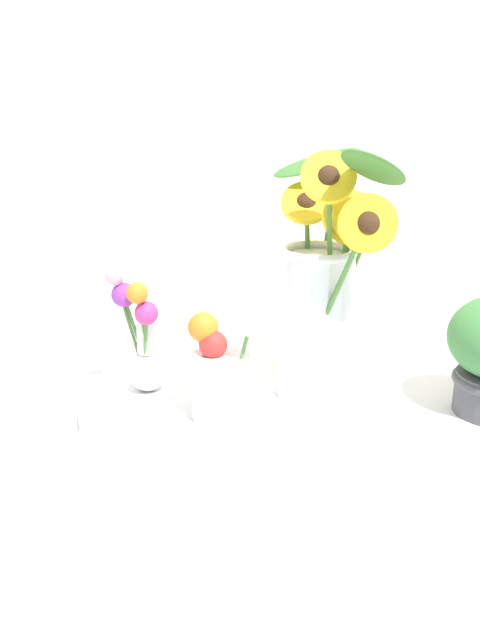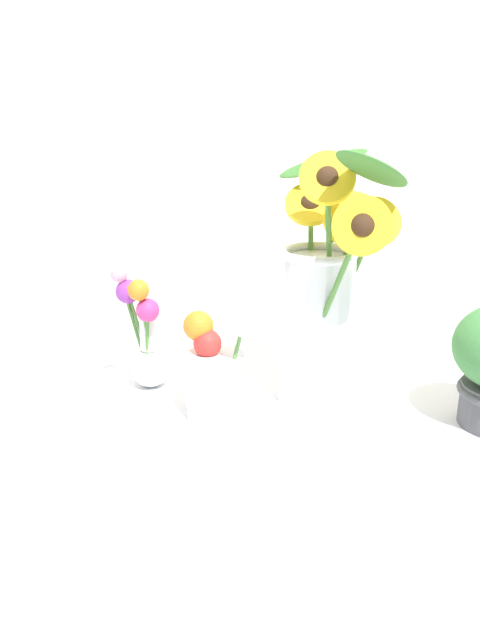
# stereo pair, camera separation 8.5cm
# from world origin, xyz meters

# --- Properties ---
(ground_plane) EXTENTS (6.00, 6.00, 0.00)m
(ground_plane) POSITION_xyz_m (0.00, 0.00, 0.00)
(ground_plane) COLOR silver
(serving_tray) EXTENTS (0.47, 0.47, 0.02)m
(serving_tray) POSITION_xyz_m (-0.02, 0.07, 0.01)
(serving_tray) COLOR silver
(serving_tray) RESTS_ON ground_plane
(mason_jar_sunflowers) EXTENTS (0.19, 0.23, 0.36)m
(mason_jar_sunflowers) POSITION_xyz_m (0.09, 0.08, 0.17)
(mason_jar_sunflowers) COLOR silver
(mason_jar_sunflowers) RESTS_ON serving_tray
(vase_small_center) EXTENTS (0.10, 0.08, 0.17)m
(vase_small_center) POSITION_xyz_m (-0.05, -0.00, 0.08)
(vase_small_center) COLOR white
(vase_small_center) RESTS_ON serving_tray
(vase_bulb_right) EXTENTS (0.08, 0.07, 0.19)m
(vase_bulb_right) POSITION_xyz_m (-0.17, 0.09, 0.09)
(vase_bulb_right) COLOR white
(vase_bulb_right) RESTS_ON serving_tray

